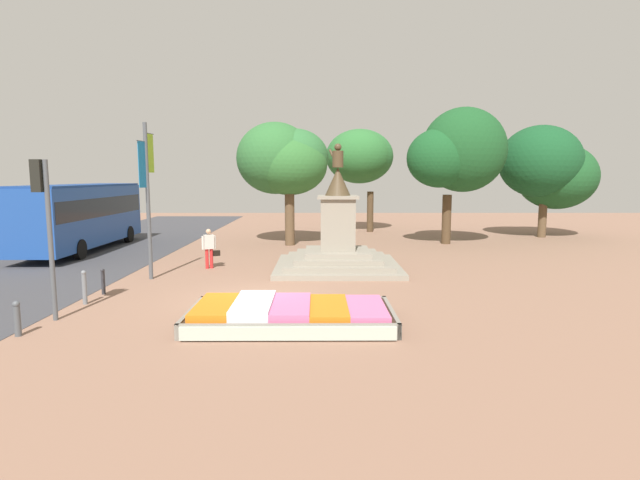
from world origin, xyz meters
TOP-DOWN VIEW (x-y plane):
  - ground_plane at (0.00, 0.00)m, footprint 71.90×71.90m
  - flower_planter at (1.05, -2.52)m, footprint 5.10×2.80m
  - statue_monument at (2.53, 5.02)m, footprint 4.86×4.86m
  - traffic_light_near_crossing at (-5.02, -2.18)m, footprint 0.41×0.29m
  - banner_pole at (-4.22, 2.99)m, footprint 0.23×1.17m
  - city_bus at (-9.89, 9.91)m, footprint 2.49×9.82m
  - pedestrian_with_handbag at (-2.57, 5.09)m, footprint 0.68×0.44m
  - kerb_bollard_south at (-5.10, -3.47)m, footprint 0.16×0.16m
  - kerb_bollard_mid_a at (-4.91, -0.58)m, footprint 0.14×0.14m
  - kerb_bollard_mid_b at (-4.91, 0.65)m, footprint 0.13×0.13m
  - park_tree_far_left at (15.54, 15.59)m, footprint 6.10×5.26m
  - park_tree_behind_statue at (-0.06, 12.48)m, footprint 4.93×4.48m
  - park_tree_far_right at (9.08, 12.41)m, footprint 5.32×4.93m
  - park_tree_street_side at (4.42, 18.65)m, footprint 4.46×4.60m

SIDE VIEW (x-z plane):
  - ground_plane at x=0.00m, z-range 0.00..0.00m
  - flower_planter at x=1.05m, z-range -0.05..0.54m
  - kerb_bollard_mid_b at x=-4.91m, z-range 0.02..0.83m
  - kerb_bollard_south at x=-5.10m, z-range 0.02..0.85m
  - kerb_bollard_mid_a at x=-4.91m, z-range 0.02..1.01m
  - pedestrian_with_handbag at x=-2.57m, z-range 0.09..1.68m
  - statue_monument at x=2.53m, z-range -1.54..3.38m
  - city_bus at x=-9.89m, z-range 0.24..3.51m
  - traffic_light_near_crossing at x=-5.02m, z-range 0.79..4.85m
  - banner_pole at x=-4.22m, z-range 0.31..5.81m
  - park_tree_far_left at x=15.54m, z-range 0.77..7.42m
  - park_tree_behind_statue at x=-0.06m, z-range 1.23..7.78m
  - park_tree_far_right at x=9.08m, z-range 1.16..8.44m
  - park_tree_street_side at x=4.42m, z-range 1.59..8.35m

